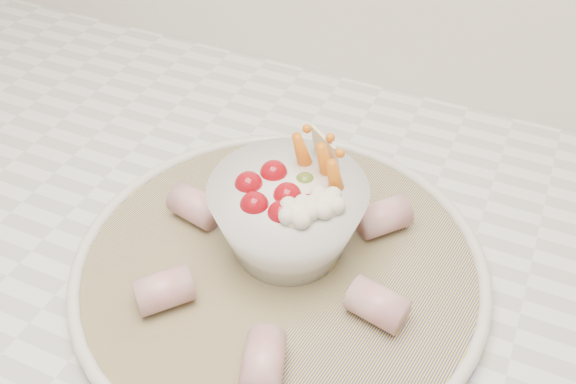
% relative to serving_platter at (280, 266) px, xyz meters
% --- Properties ---
extents(serving_platter, '(0.45, 0.45, 0.02)m').
position_rel_serving_platter_xyz_m(serving_platter, '(0.00, 0.00, 0.00)').
color(serving_platter, navy).
rests_on(serving_platter, kitchen_counter).
extents(veggie_bowl, '(0.15, 0.15, 0.11)m').
position_rel_serving_platter_xyz_m(veggie_bowl, '(-0.00, 0.02, 0.05)').
color(veggie_bowl, white).
rests_on(veggie_bowl, serving_platter).
extents(cured_meat_rolls, '(0.26, 0.28, 0.03)m').
position_rel_serving_platter_xyz_m(cured_meat_rolls, '(0.00, 0.00, 0.02)').
color(cured_meat_rolls, '#AE4F5D').
rests_on(cured_meat_rolls, serving_platter).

